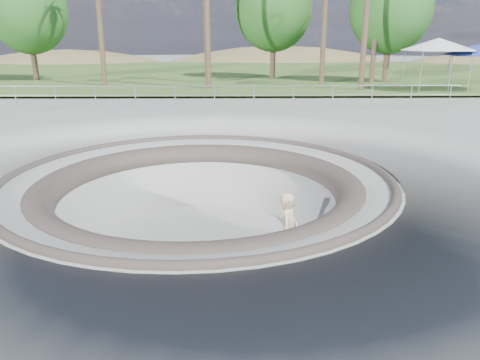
{
  "coord_description": "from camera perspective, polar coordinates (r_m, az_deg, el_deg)",
  "views": [
    {
      "loc": [
        0.92,
        -11.83,
        3.57
      ],
      "look_at": [
        1.1,
        0.05,
        -0.1
      ],
      "focal_mm": 35.0,
      "sensor_mm": 36.0,
      "label": 1
    }
  ],
  "objects": [
    {
      "name": "ground",
      "position": [
        12.39,
        -5.1,
        0.35
      ],
      "size": [
        180.0,
        180.0,
        0.0
      ],
      "primitive_type": "plane",
      "color": "gray",
      "rests_on": "ground"
    },
    {
      "name": "skate_bowl",
      "position": [
        13.03,
        -4.89,
        -7.37
      ],
      "size": [
        14.0,
        14.0,
        4.1
      ],
      "color": "gray",
      "rests_on": "ground"
    },
    {
      "name": "grass_strip",
      "position": [
        45.96,
        -2.08,
        12.97
      ],
      "size": [
        180.0,
        36.0,
        0.12
      ],
      "color": "#3B5E25",
      "rests_on": "ground"
    },
    {
      "name": "distant_hills",
      "position": [
        69.86,
        1.48,
        8.44
      ],
      "size": [
        103.2,
        45.0,
        28.6
      ],
      "color": "brown",
      "rests_on": "ground"
    },
    {
      "name": "safety_railing",
      "position": [
        24.02,
        -3.12,
        10.26
      ],
      "size": [
        25.0,
        0.06,
        1.03
      ],
      "color": "#969A9E",
      "rests_on": "ground"
    },
    {
      "name": "skateboard",
      "position": [
        11.6,
        5.78,
        -10.73
      ],
      "size": [
        0.76,
        0.4,
        0.08
      ],
      "color": "olive",
      "rests_on": "ground"
    },
    {
      "name": "skater",
      "position": [
        11.18,
        5.93,
        -6.32
      ],
      "size": [
        0.66,
        0.81,
        1.91
      ],
      "primitive_type": "imported",
      "rotation": [
        0.0,
        0.0,
        1.24
      ],
      "color": "beige",
      "rests_on": "skateboard"
    },
    {
      "name": "canopy_white",
      "position": [
        32.43,
        23.04,
        14.96
      ],
      "size": [
        6.29,
        6.29,
        3.18
      ],
      "color": "#969A9E",
      "rests_on": "ground"
    },
    {
      "name": "canopy_blue",
      "position": [
        33.45,
        26.85,
        13.97
      ],
      "size": [
        5.06,
        5.06,
        2.81
      ],
      "color": "#969A9E",
      "rests_on": "ground"
    },
    {
      "name": "bushy_tree_left",
      "position": [
        40.42,
        -24.43,
        18.21
      ],
      "size": [
        5.76,
        5.24,
        8.31
      ],
      "color": "brown",
      "rests_on": "ground"
    },
    {
      "name": "bushy_tree_mid",
      "position": [
        39.36,
        4.14,
        20.09
      ],
      "size": [
        6.08,
        5.53,
        8.77
      ],
      "color": "brown",
      "rests_on": "ground"
    },
    {
      "name": "bushy_tree_right",
      "position": [
        37.46,
        17.95,
        19.34
      ],
      "size": [
        5.95,
        5.41,
        8.59
      ],
      "color": "brown",
      "rests_on": "ground"
    }
  ]
}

